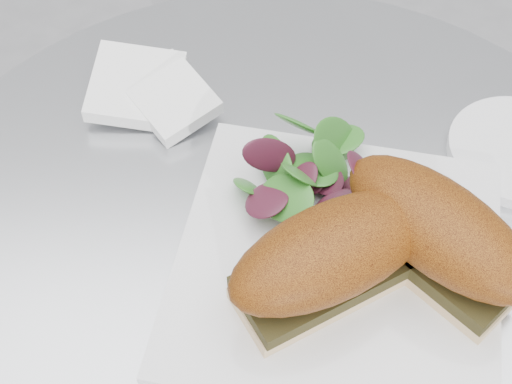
# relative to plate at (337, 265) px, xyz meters

# --- Properties ---
(table) EXTENTS (0.70, 0.70, 0.73)m
(table) POSITION_rel_plate_xyz_m (-0.05, 0.03, -0.25)
(table) COLOR silver
(table) RESTS_ON ground
(plate) EXTENTS (0.31, 0.31, 0.02)m
(plate) POSITION_rel_plate_xyz_m (0.00, 0.00, 0.00)
(plate) COLOR white
(plate) RESTS_ON table
(sandwich_left) EXTENTS (0.19, 0.15, 0.08)m
(sandwich_left) POSITION_rel_plate_xyz_m (-0.01, -0.02, 0.05)
(sandwich_left) COLOR beige
(sandwich_left) RESTS_ON plate
(sandwich_right) EXTENTS (0.17, 0.18, 0.08)m
(sandwich_right) POSITION_rel_plate_xyz_m (0.07, -0.00, 0.05)
(sandwich_right) COLOR beige
(sandwich_right) RESTS_ON plate
(salad) EXTENTS (0.12, 0.12, 0.05)m
(salad) POSITION_rel_plate_xyz_m (-0.03, 0.08, 0.03)
(salad) COLOR #357D29
(salad) RESTS_ON plate
(napkin) EXTENTS (0.15, 0.15, 0.02)m
(napkin) POSITION_rel_plate_xyz_m (-0.17, 0.19, 0.00)
(napkin) COLOR white
(napkin) RESTS_ON table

